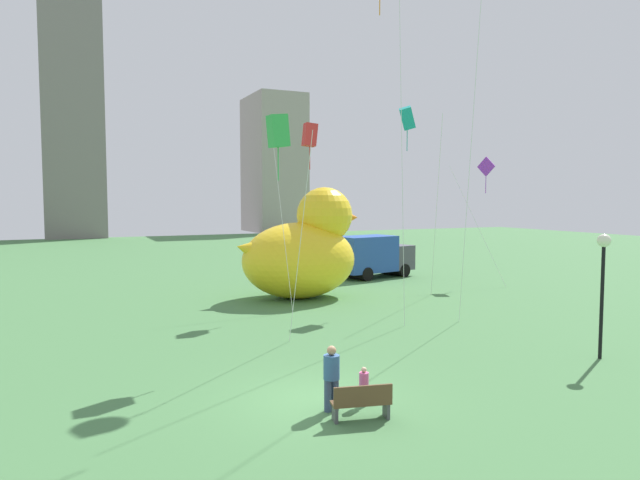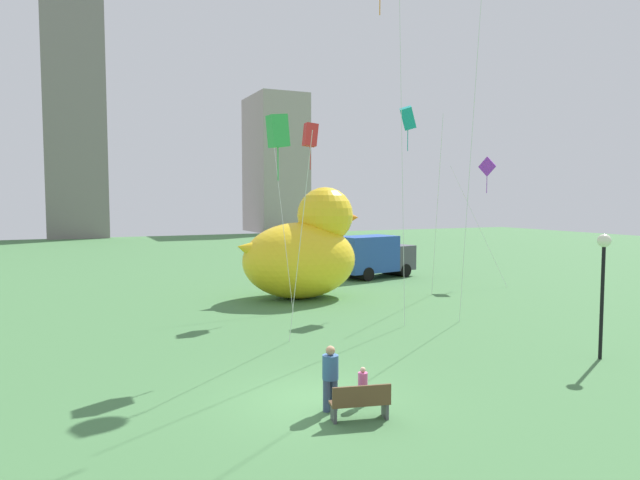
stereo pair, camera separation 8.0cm
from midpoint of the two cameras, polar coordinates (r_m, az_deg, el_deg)
name	(u,v)px [view 2 (the right image)]	position (r m, az deg, el deg)	size (l,w,h in m)	color
ground_plane	(314,400)	(15.70, -0.42, -15.77)	(140.00, 140.00, 0.00)	#477B46
park_bench	(360,402)	(14.25, 4.26, -15.90)	(1.52, 0.76, 0.90)	brown
person_adult	(330,375)	(14.67, 1.21, -13.42)	(0.41, 0.41, 1.67)	#38476B
person_child	(363,384)	(15.15, 4.48, -14.27)	(0.25, 0.25, 1.02)	silver
giant_inflatable_duck	(304,251)	(30.56, -1.54, -1.10)	(7.22, 4.64, 5.99)	yellow
lamppost	(603,265)	(21.00, 26.69, -2.27)	(0.44, 0.44, 4.19)	black
box_truck	(374,257)	(38.67, 5.49, -1.66)	(5.82, 3.30, 2.85)	#264CA5
city_skyline	(101,125)	(85.52, -21.09, 10.74)	(56.32, 16.07, 37.28)	#9E938C
kite_purple	(487,171)	(37.89, 16.47, 6.70)	(2.77, 3.16, 8.05)	silver
kite_teal	(408,119)	(30.50, 8.94, 11.92)	(2.73, 2.81, 10.22)	silver
kite_red	(310,136)	(28.39, -0.93, 10.43)	(1.91, 2.93, 9.08)	silver
kite_green	(278,132)	(19.95, -4.13, 10.77)	(1.34, 1.76, 8.27)	silver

